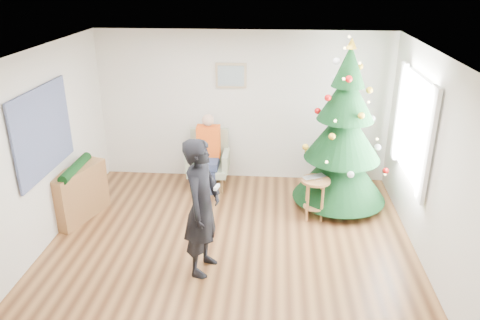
# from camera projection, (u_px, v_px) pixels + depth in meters

# --- Properties ---
(floor) EXTENTS (5.00, 5.00, 0.00)m
(floor) POSITION_uv_depth(u_px,v_px,m) (229.00, 253.00, 6.25)
(floor) COLOR brown
(floor) RESTS_ON ground
(ceiling) EXTENTS (5.00, 5.00, 0.00)m
(ceiling) POSITION_uv_depth(u_px,v_px,m) (227.00, 57.00, 5.25)
(ceiling) COLOR white
(ceiling) RESTS_ON wall_back
(wall_back) EXTENTS (5.00, 0.00, 5.00)m
(wall_back) POSITION_uv_depth(u_px,v_px,m) (243.00, 107.00, 8.05)
(wall_back) COLOR silver
(wall_back) RESTS_ON floor
(wall_front) EXTENTS (5.00, 0.00, 5.00)m
(wall_front) POSITION_uv_depth(u_px,v_px,m) (193.00, 295.00, 3.45)
(wall_front) COLOR silver
(wall_front) RESTS_ON floor
(wall_left) EXTENTS (0.00, 5.00, 5.00)m
(wall_left) POSITION_uv_depth(u_px,v_px,m) (32.00, 157.00, 5.93)
(wall_left) COLOR silver
(wall_left) RESTS_ON floor
(wall_right) EXTENTS (0.00, 5.00, 5.00)m
(wall_right) POSITION_uv_depth(u_px,v_px,m) (437.00, 170.00, 5.57)
(wall_right) COLOR silver
(wall_right) RESTS_ON floor
(window_panel) EXTENTS (0.04, 1.30, 1.40)m
(window_panel) POSITION_uv_depth(u_px,v_px,m) (414.00, 127.00, 6.41)
(window_panel) COLOR white
(window_panel) RESTS_ON wall_right
(curtains) EXTENTS (0.05, 1.75, 1.50)m
(curtains) POSITION_uv_depth(u_px,v_px,m) (412.00, 127.00, 6.42)
(curtains) COLOR white
(curtains) RESTS_ON wall_right
(christmas_tree) EXTENTS (1.45, 1.45, 2.63)m
(christmas_tree) POSITION_uv_depth(u_px,v_px,m) (343.00, 135.00, 7.07)
(christmas_tree) COLOR #3F2816
(christmas_tree) RESTS_ON floor
(stool) EXTENTS (0.43, 0.43, 0.65)m
(stool) POSITION_uv_depth(u_px,v_px,m) (314.00, 198.00, 6.99)
(stool) COLOR brown
(stool) RESTS_ON floor
(laptop) EXTENTS (0.42, 0.36, 0.03)m
(laptop) POSITION_uv_depth(u_px,v_px,m) (316.00, 178.00, 6.87)
(laptop) COLOR silver
(laptop) RESTS_ON stool
(armchair) EXTENTS (0.71, 0.65, 0.97)m
(armchair) POSITION_uv_depth(u_px,v_px,m) (209.00, 166.00, 8.05)
(armchair) COLOR gray
(armchair) RESTS_ON floor
(seated_person) EXTENTS (0.39, 0.57, 1.27)m
(seated_person) POSITION_uv_depth(u_px,v_px,m) (208.00, 152.00, 7.89)
(seated_person) COLOR navy
(seated_person) RESTS_ON armchair
(standing_man) EXTENTS (0.55, 0.71, 1.75)m
(standing_man) POSITION_uv_depth(u_px,v_px,m) (202.00, 207.00, 5.59)
(standing_man) COLOR black
(standing_man) RESTS_ON floor
(game_controller) EXTENTS (0.06, 0.13, 0.04)m
(game_controller) POSITION_uv_depth(u_px,v_px,m) (217.00, 187.00, 5.44)
(game_controller) COLOR white
(game_controller) RESTS_ON standing_man
(console) EXTENTS (0.58, 1.04, 0.80)m
(console) POSITION_uv_depth(u_px,v_px,m) (79.00, 194.00, 6.99)
(console) COLOR brown
(console) RESTS_ON floor
(garland) EXTENTS (0.14, 0.90, 0.14)m
(garland) POSITION_uv_depth(u_px,v_px,m) (75.00, 168.00, 6.83)
(garland) COLOR black
(garland) RESTS_ON console
(tapestry) EXTENTS (0.03, 1.50, 1.15)m
(tapestry) POSITION_uv_depth(u_px,v_px,m) (43.00, 131.00, 6.11)
(tapestry) COLOR black
(tapestry) RESTS_ON wall_left
(framed_picture) EXTENTS (0.52, 0.05, 0.42)m
(framed_picture) POSITION_uv_depth(u_px,v_px,m) (231.00, 76.00, 7.82)
(framed_picture) COLOR tan
(framed_picture) RESTS_ON wall_back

